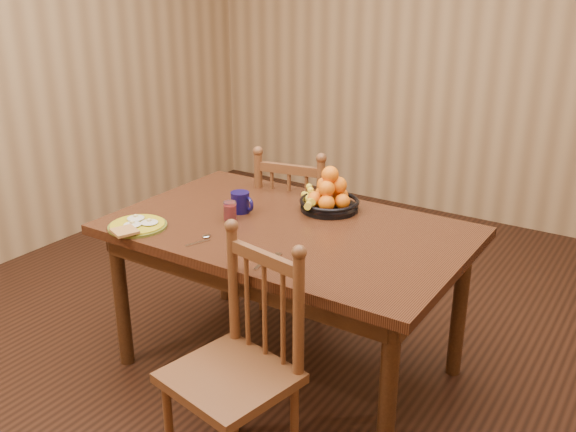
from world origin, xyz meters
The scene contains 10 objects.
room centered at (0.00, 0.00, 1.35)m, with size 4.52×5.02×2.72m.
dining_table centered at (0.00, 0.00, 0.67)m, with size 1.60×1.00×0.75m.
chair_far centered at (-0.29, 0.56, 0.46)m, with size 0.50×0.48×0.95m.
chair_near centered at (0.21, -0.67, 0.46)m, with size 0.49×0.48×0.94m.
breakfast_plate centered at (-0.56, -0.39, 0.76)m, with size 0.26×0.30×0.04m.
fork centered at (0.13, -0.35, 0.75)m, with size 0.05×0.18×0.00m.
spoon centered at (-0.23, -0.32, 0.75)m, with size 0.06×0.16×0.01m.
coffee_mug centered at (-0.29, 0.03, 0.80)m, with size 0.13×0.09×0.10m.
juice_glass centered at (-0.27, -0.08, 0.79)m, with size 0.06×0.06×0.09m.
fruit_bowl centered at (0.05, 0.28, 0.81)m, with size 0.32×0.32×0.22m.
Camera 1 is at (1.46, -2.26, 1.84)m, focal length 40.00 mm.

